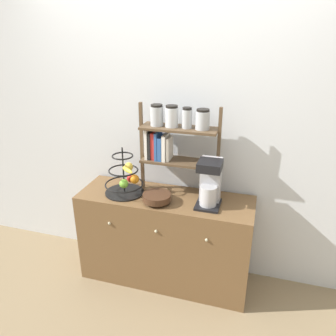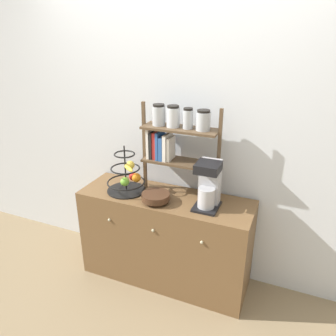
% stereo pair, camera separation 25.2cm
% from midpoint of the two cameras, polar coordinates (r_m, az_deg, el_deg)
% --- Properties ---
extents(ground_plane, '(12.00, 12.00, 0.00)m').
position_cam_midpoint_polar(ground_plane, '(2.93, 0.28, -20.99)').
color(ground_plane, '#847051').
extents(wall_back, '(7.00, 0.05, 2.60)m').
position_cam_midpoint_polar(wall_back, '(2.69, 4.52, 7.05)').
color(wall_back, silver).
rests_on(wall_back, ground_plane).
extents(sideboard, '(1.41, 0.48, 0.80)m').
position_cam_midpoint_polar(sideboard, '(2.84, 2.12, -12.19)').
color(sideboard, brown).
rests_on(sideboard, ground_plane).
extents(coffee_maker, '(0.18, 0.22, 0.37)m').
position_cam_midpoint_polar(coffee_maker, '(2.45, 9.99, -2.92)').
color(coffee_maker, black).
rests_on(coffee_maker, sideboard).
extents(fruit_stand, '(0.32, 0.32, 0.39)m').
position_cam_midpoint_polar(fruit_stand, '(2.68, -4.39, -1.68)').
color(fruit_stand, black).
rests_on(fruit_stand, sideboard).
extents(wooden_bowl, '(0.22, 0.22, 0.07)m').
position_cam_midpoint_polar(wooden_bowl, '(2.54, 0.70, -5.14)').
color(wooden_bowl, '#422819').
rests_on(wooden_bowl, sideboard).
extents(shelf_hutch, '(0.64, 0.20, 0.73)m').
position_cam_midpoint_polar(shelf_hutch, '(2.53, 3.81, 5.52)').
color(shelf_hutch, brown).
rests_on(shelf_hutch, sideboard).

